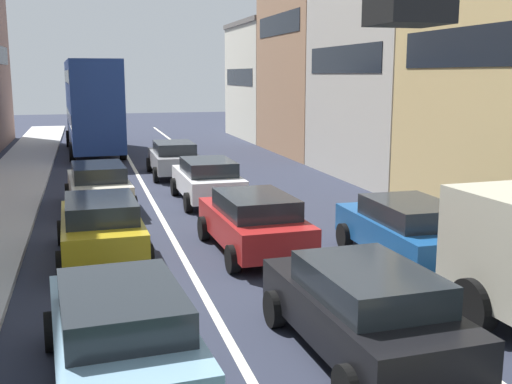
{
  "coord_description": "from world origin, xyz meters",
  "views": [
    {
      "loc": [
        -3.83,
        -1.91,
        4.34
      ],
      "look_at": [
        0.0,
        12.0,
        1.6
      ],
      "focal_mm": 43.66,
      "sensor_mm": 36.0,
      "label": 1
    }
  ],
  "objects": [
    {
      "name": "sidewalk_left",
      "position": [
        -6.7,
        20.0,
        0.07
      ],
      "size": [
        2.6,
        64.0,
        0.14
      ],
      "primitive_type": "cube",
      "color": "#B5B5B5",
      "rests_on": "ground"
    },
    {
      "name": "lane_stripe_left",
      "position": [
        -1.7,
        20.0,
        0.01
      ],
      "size": [
        0.16,
        60.0,
        0.01
      ],
      "primitive_type": "cube",
      "color": "silver",
      "rests_on": "ground"
    },
    {
      "name": "lane_stripe_right",
      "position": [
        1.7,
        20.0,
        0.01
      ],
      "size": [
        0.16,
        60.0,
        0.01
      ],
      "primitive_type": "cube",
      "color": "silver",
      "rests_on": "ground"
    },
    {
      "name": "building_row_right",
      "position": [
        9.9,
        22.12,
        5.03
      ],
      "size": [
        7.2,
        43.9,
        12.93
      ],
      "rotation": [
        0.0,
        0.0,
        -1.57
      ],
      "color": "beige",
      "rests_on": "ground"
    },
    {
      "name": "sedan_centre_lane_second",
      "position": [
        0.18,
        6.41,
        0.8
      ],
      "size": [
        2.2,
        4.37,
        1.49
      ],
      "rotation": [
        0.0,
        0.0,
        1.61
      ],
      "color": "black",
      "rests_on": "ground"
    },
    {
      "name": "wagon_left_lane_second",
      "position": [
        -3.48,
        6.45,
        0.8
      ],
      "size": [
        2.29,
        4.41,
        1.49
      ],
      "rotation": [
        0.0,
        0.0,
        1.64
      ],
      "color": "#759EB7",
      "rests_on": "ground"
    },
    {
      "name": "hatchback_centre_lane_third",
      "position": [
        0.05,
        12.41,
        0.8
      ],
      "size": [
        2.18,
        4.36,
        1.49
      ],
      "rotation": [
        0.0,
        0.0,
        1.6
      ],
      "color": "#A51E1E",
      "rests_on": "ground"
    },
    {
      "name": "sedan_left_lane_third",
      "position": [
        -3.57,
        12.92,
        0.8
      ],
      "size": [
        2.15,
        4.34,
        1.49
      ],
      "rotation": [
        0.0,
        0.0,
        1.6
      ],
      "color": "#B29319",
      "rests_on": "ground"
    },
    {
      "name": "coupe_centre_lane_fourth",
      "position": [
        0.14,
        18.77,
        0.8
      ],
      "size": [
        2.09,
        4.31,
        1.49
      ],
      "rotation": [
        0.0,
        0.0,
        1.58
      ],
      "color": "silver",
      "rests_on": "ground"
    },
    {
      "name": "sedan_left_lane_fourth",
      "position": [
        -3.49,
        18.64,
        0.8
      ],
      "size": [
        2.24,
        4.39,
        1.49
      ],
      "rotation": [
        0.0,
        0.0,
        1.62
      ],
      "color": "beige",
      "rests_on": "ground"
    },
    {
      "name": "sedan_centre_lane_fifth",
      "position": [
        -0.19,
        24.64,
        0.8
      ],
      "size": [
        2.09,
        4.32,
        1.49
      ],
      "rotation": [
        0.0,
        0.0,
        1.56
      ],
      "color": "gray",
      "rests_on": "ground"
    },
    {
      "name": "sedan_right_lane_behind_truck",
      "position": [
        3.27,
        10.66,
        0.8
      ],
      "size": [
        2.11,
        4.32,
        1.49
      ],
      "rotation": [
        0.0,
        0.0,
        1.56
      ],
      "color": "#194C8C",
      "rests_on": "ground"
    },
    {
      "name": "bus_mid_queue_primary",
      "position": [
        -3.38,
        33.59,
        2.83
      ],
      "size": [
        3.14,
        10.6,
        5.06
      ],
      "rotation": [
        0.0,
        0.0,
        1.61
      ],
      "color": "navy",
      "rests_on": "ground"
    }
  ]
}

